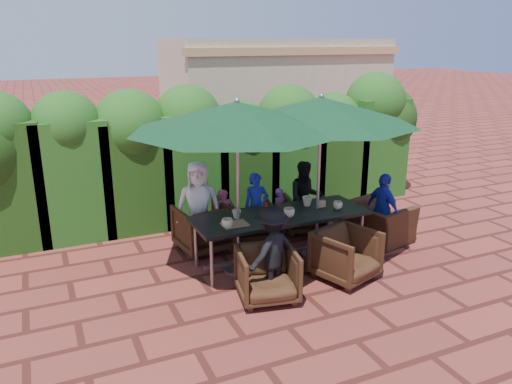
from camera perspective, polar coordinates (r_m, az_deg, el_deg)
name	(u,v)px	position (r m, az deg, el deg)	size (l,w,h in m)	color
ground	(270,262)	(7.52, 1.56, -8.04)	(80.00, 80.00, 0.00)	maroon
dining_table	(281,219)	(7.31, 2.82, -3.06)	(2.59, 0.90, 0.75)	black
umbrella_left	(237,117)	(6.64, -2.18, 8.62)	(2.91, 2.91, 2.46)	gray
umbrella_right	(321,111)	(7.23, 7.45, 9.18)	(2.78, 2.78, 2.46)	gray
chair_far_left	(203,226)	(7.85, -6.05, -3.83)	(0.78, 0.73, 0.80)	black
chair_far_mid	(251,218)	(8.27, -0.55, -3.03)	(0.68, 0.63, 0.70)	black
chair_far_right	(305,212)	(8.62, 5.59, -2.27)	(0.67, 0.63, 0.69)	black
chair_near_left	(267,272)	(6.38, 1.28, -9.13)	(0.72, 0.68, 0.74)	black
chair_near_right	(346,253)	(7.00, 10.28, -6.82)	(0.75, 0.70, 0.77)	black
chair_end_right	(379,216)	(8.39, 13.85, -2.69)	(0.97, 0.63, 0.85)	black
adult_far_left	(198,206)	(7.83, -6.59, -1.55)	(0.70, 0.41, 1.41)	white
adult_far_mid	(256,207)	(8.12, 0.04, -1.75)	(0.41, 0.33, 1.14)	#212DB3
adult_far_right	(305,198)	(8.46, 5.65, -0.65)	(0.60, 0.37, 1.25)	black
adult_near_left	(271,252)	(6.38, 1.77, -6.82)	(0.77, 0.35, 1.21)	black
adult_end_right	(383,209)	(8.21, 14.32, -1.94)	(0.69, 0.34, 1.18)	#212DB3
child_left	(224,216)	(8.07, -3.65, -2.81)	(0.32, 0.26, 0.90)	#C9476D
child_right	(280,211)	(8.48, 2.76, -2.18)	(0.28, 0.23, 0.79)	purple
pedestrian_a	(244,148)	(11.61, -1.43, 5.10)	(1.46, 0.52, 1.57)	green
pedestrian_b	(270,137)	(12.07, 1.66, 6.29)	(0.90, 0.55, 1.87)	#C9476D
pedestrian_c	(326,141)	(12.45, 7.97, 5.75)	(1.00, 0.46, 1.56)	gray
cup_a	(227,223)	(6.74, -3.31, -3.59)	(0.16, 0.16, 0.13)	beige
cup_b	(237,214)	(7.09, -2.23, -2.54)	(0.13, 0.13, 0.12)	beige
cup_c	(289,213)	(7.15, 3.79, -2.36)	(0.17, 0.17, 0.13)	beige
cup_d	(307,201)	(7.64, 5.88, -1.05)	(0.16, 0.16, 0.15)	beige
cup_e	(338,205)	(7.58, 9.33, -1.49)	(0.14, 0.14, 0.11)	beige
ketchup_bottle	(266,208)	(7.26, 1.19, -1.86)	(0.04, 0.04, 0.17)	#B20C0A
sauce_bottle	(279,208)	(7.28, 2.64, -1.81)	(0.04, 0.04, 0.17)	#4C230C
serving_tray	(235,224)	(6.86, -2.45, -3.69)	(0.35, 0.25, 0.02)	#A97C52
number_block_left	(270,214)	(7.13, 1.64, -2.52)	(0.12, 0.06, 0.10)	tan
number_block_right	(321,204)	(7.63, 7.49, -1.34)	(0.12, 0.06, 0.10)	tan
hedge_wall	(210,144)	(9.10, -5.31, 5.49)	(9.10, 1.60, 2.56)	#12340E
building	(275,96)	(14.71, 2.13, 10.87)	(6.20, 3.08, 3.20)	#C8B694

